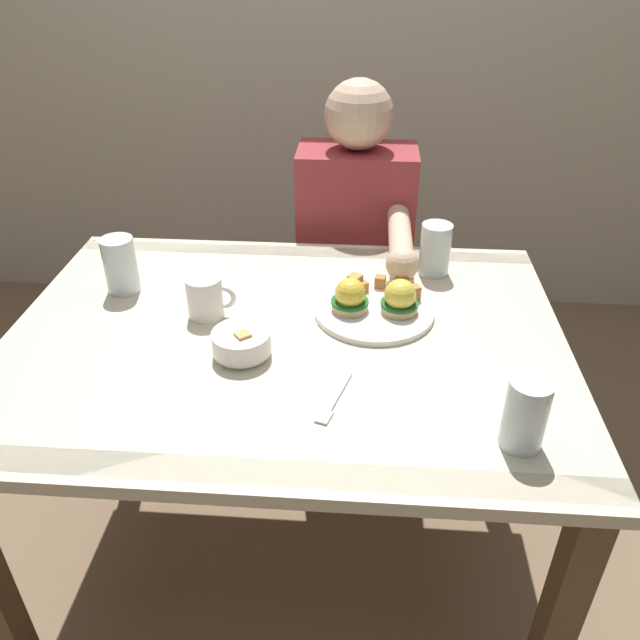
{
  "coord_description": "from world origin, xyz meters",
  "views": [
    {
      "loc": [
        0.16,
        -1.11,
        1.49
      ],
      "look_at": [
        0.08,
        0.0,
        0.78
      ],
      "focal_mm": 35.34,
      "sensor_mm": 36.0,
      "label": 1
    }
  ],
  "objects_px": {
    "fruit_bowl": "(242,343)",
    "water_glass_far": "(121,268)",
    "eggs_benedict_plate": "(376,303)",
    "diner_person": "(356,250)",
    "water_glass_extra": "(435,252)",
    "fork": "(334,401)",
    "coffee_mug": "(206,296)",
    "dining_table": "(286,374)",
    "water_glass_near": "(524,418)"
  },
  "relations": [
    {
      "from": "coffee_mug",
      "to": "diner_person",
      "type": "xyz_separation_m",
      "value": [
        0.32,
        0.54,
        -0.14
      ]
    },
    {
      "from": "water_glass_extra",
      "to": "dining_table",
      "type": "bearing_deg",
      "value": -138.02
    },
    {
      "from": "water_glass_far",
      "to": "coffee_mug",
      "type": "bearing_deg",
      "value": -23.54
    },
    {
      "from": "fork",
      "to": "diner_person",
      "type": "distance_m",
      "value": 0.82
    },
    {
      "from": "eggs_benedict_plate",
      "to": "water_glass_extra",
      "type": "xyz_separation_m",
      "value": [
        0.14,
        0.21,
        0.03
      ]
    },
    {
      "from": "eggs_benedict_plate",
      "to": "fork",
      "type": "xyz_separation_m",
      "value": [
        -0.08,
        -0.32,
        -0.02
      ]
    },
    {
      "from": "fruit_bowl",
      "to": "fork",
      "type": "xyz_separation_m",
      "value": [
        0.19,
        -0.13,
        -0.03
      ]
    },
    {
      "from": "fork",
      "to": "diner_person",
      "type": "relative_size",
      "value": 0.13
    },
    {
      "from": "dining_table",
      "to": "water_glass_extra",
      "type": "distance_m",
      "value": 0.49
    },
    {
      "from": "coffee_mug",
      "to": "fork",
      "type": "height_order",
      "value": "coffee_mug"
    },
    {
      "from": "coffee_mug",
      "to": "fork",
      "type": "bearing_deg",
      "value": -43.12
    },
    {
      "from": "coffee_mug",
      "to": "diner_person",
      "type": "distance_m",
      "value": 0.64
    },
    {
      "from": "eggs_benedict_plate",
      "to": "fork",
      "type": "distance_m",
      "value": 0.33
    },
    {
      "from": "eggs_benedict_plate",
      "to": "diner_person",
      "type": "distance_m",
      "value": 0.52
    },
    {
      "from": "dining_table",
      "to": "eggs_benedict_plate",
      "type": "height_order",
      "value": "eggs_benedict_plate"
    },
    {
      "from": "water_glass_far",
      "to": "water_glass_extra",
      "type": "relative_size",
      "value": 1.03
    },
    {
      "from": "eggs_benedict_plate",
      "to": "fork",
      "type": "bearing_deg",
      "value": -103.78
    },
    {
      "from": "eggs_benedict_plate",
      "to": "diner_person",
      "type": "xyz_separation_m",
      "value": [
        -0.06,
        0.5,
        -0.12
      ]
    },
    {
      "from": "fork",
      "to": "diner_person",
      "type": "xyz_separation_m",
      "value": [
        0.02,
        0.82,
        -0.09
      ]
    },
    {
      "from": "water_glass_extra",
      "to": "fruit_bowl",
      "type": "bearing_deg",
      "value": -137.01
    },
    {
      "from": "water_glass_near",
      "to": "water_glass_extra",
      "type": "height_order",
      "value": "water_glass_near"
    },
    {
      "from": "fruit_bowl",
      "to": "water_glass_far",
      "type": "relative_size",
      "value": 0.89
    },
    {
      "from": "dining_table",
      "to": "fork",
      "type": "relative_size",
      "value": 7.82
    },
    {
      "from": "dining_table",
      "to": "water_glass_extra",
      "type": "relative_size",
      "value": 9.2
    },
    {
      "from": "eggs_benedict_plate",
      "to": "dining_table",
      "type": "bearing_deg",
      "value": -152.94
    },
    {
      "from": "fork",
      "to": "diner_person",
      "type": "bearing_deg",
      "value": 88.44
    },
    {
      "from": "eggs_benedict_plate",
      "to": "coffee_mug",
      "type": "xyz_separation_m",
      "value": [
        -0.38,
        -0.04,
        0.02
      ]
    },
    {
      "from": "water_glass_far",
      "to": "diner_person",
      "type": "distance_m",
      "value": 0.72
    },
    {
      "from": "water_glass_far",
      "to": "diner_person",
      "type": "bearing_deg",
      "value": 38.78
    },
    {
      "from": "eggs_benedict_plate",
      "to": "water_glass_extra",
      "type": "relative_size",
      "value": 2.07
    },
    {
      "from": "eggs_benedict_plate",
      "to": "water_glass_extra",
      "type": "height_order",
      "value": "water_glass_extra"
    },
    {
      "from": "dining_table",
      "to": "fork",
      "type": "xyz_separation_m",
      "value": [
        0.12,
        -0.22,
        0.11
      ]
    },
    {
      "from": "dining_table",
      "to": "diner_person",
      "type": "relative_size",
      "value": 1.05
    },
    {
      "from": "fruit_bowl",
      "to": "diner_person",
      "type": "relative_size",
      "value": 0.11
    },
    {
      "from": "water_glass_near",
      "to": "water_glass_extra",
      "type": "distance_m",
      "value": 0.62
    },
    {
      "from": "coffee_mug",
      "to": "water_glass_extra",
      "type": "distance_m",
      "value": 0.57
    },
    {
      "from": "water_glass_near",
      "to": "diner_person",
      "type": "bearing_deg",
      "value": 108.29
    },
    {
      "from": "coffee_mug",
      "to": "eggs_benedict_plate",
      "type": "bearing_deg",
      "value": 5.38
    },
    {
      "from": "eggs_benedict_plate",
      "to": "diner_person",
      "type": "height_order",
      "value": "diner_person"
    },
    {
      "from": "fruit_bowl",
      "to": "water_glass_far",
      "type": "distance_m",
      "value": 0.41
    },
    {
      "from": "water_glass_far",
      "to": "eggs_benedict_plate",
      "type": "bearing_deg",
      "value": -5.91
    },
    {
      "from": "dining_table",
      "to": "diner_person",
      "type": "distance_m",
      "value": 0.62
    },
    {
      "from": "eggs_benedict_plate",
      "to": "water_glass_near",
      "type": "xyz_separation_m",
      "value": [
        0.24,
        -0.4,
        0.03
      ]
    },
    {
      "from": "fruit_bowl",
      "to": "coffee_mug",
      "type": "distance_m",
      "value": 0.18
    },
    {
      "from": "water_glass_far",
      "to": "fork",
      "type": "bearing_deg",
      "value": -35.83
    },
    {
      "from": "fruit_bowl",
      "to": "diner_person",
      "type": "distance_m",
      "value": 0.73
    },
    {
      "from": "fork",
      "to": "water_glass_far",
      "type": "bearing_deg",
      "value": 144.17
    },
    {
      "from": "water_glass_extra",
      "to": "water_glass_far",
      "type": "bearing_deg",
      "value": -169.09
    },
    {
      "from": "eggs_benedict_plate",
      "to": "water_glass_far",
      "type": "distance_m",
      "value": 0.61
    },
    {
      "from": "coffee_mug",
      "to": "fork",
      "type": "distance_m",
      "value": 0.41
    }
  ]
}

